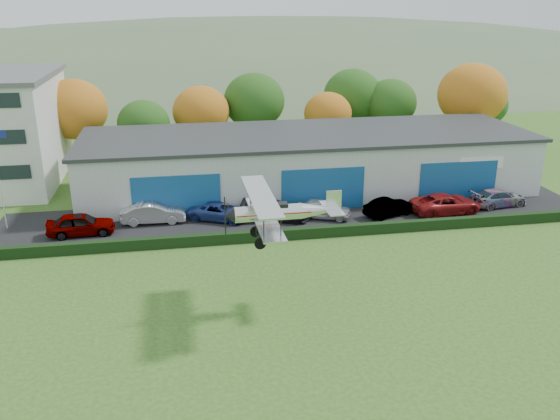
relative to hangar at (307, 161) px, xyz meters
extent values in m
plane|color=#2E571B|center=(-5.00, -27.98, -2.66)|extent=(300.00, 300.00, 0.00)
cube|color=black|center=(-2.00, -6.98, -2.63)|extent=(48.00, 9.00, 0.05)
cube|color=black|center=(-2.00, -11.78, -2.26)|extent=(46.00, 0.60, 0.80)
cube|color=#B2B7BC|center=(0.00, 0.02, -0.16)|extent=(40.00, 12.00, 5.00)
cube|color=#2D3033|center=(0.00, 0.02, 2.49)|extent=(40.60, 12.60, 0.30)
cube|color=#164B8A|center=(-12.00, -6.03, -0.86)|extent=(7.00, 0.12, 3.60)
cube|color=#164B8A|center=(0.00, -6.03, -0.86)|extent=(7.00, 0.12, 3.60)
cube|color=#164B8A|center=(12.00, -6.03, -0.86)|extent=(7.00, 0.12, 3.60)
cylinder|color=#3D2614|center=(-22.00, 12.02, -1.08)|extent=(0.36, 0.36, 3.15)
ellipsoid|color=#A85414|center=(-22.00, 12.02, 3.37)|extent=(6.84, 6.84, 6.16)
cylinder|color=#3D2614|center=(-15.00, 10.02, -1.43)|extent=(0.36, 0.36, 2.45)
ellipsoid|color=#1E4C14|center=(-15.00, 10.02, 2.03)|extent=(5.32, 5.32, 4.79)
cylinder|color=#3D2614|center=(-9.00, 12.02, -1.26)|extent=(0.36, 0.36, 2.80)
ellipsoid|color=#A85414|center=(-9.00, 12.02, 2.70)|extent=(6.08, 6.08, 5.47)
cylinder|color=#3D2614|center=(-3.00, 14.02, -1.08)|extent=(0.36, 0.36, 3.15)
ellipsoid|color=#1E4C14|center=(-3.00, 14.02, 3.37)|extent=(6.84, 6.84, 6.16)
cylinder|color=#3D2614|center=(5.00, 12.02, -1.43)|extent=(0.36, 0.36, 2.45)
ellipsoid|color=#A85414|center=(5.00, 12.02, 2.03)|extent=(5.32, 5.32, 4.79)
cylinder|color=#3D2614|center=(13.00, 14.02, -1.26)|extent=(0.36, 0.36, 2.80)
ellipsoid|color=#1E4C14|center=(13.00, 14.02, 2.70)|extent=(6.08, 6.08, 5.47)
cylinder|color=#3D2614|center=(21.00, 10.02, -0.91)|extent=(0.36, 0.36, 3.50)
ellipsoid|color=#A85414|center=(21.00, 10.02, 4.04)|extent=(7.60, 7.60, 6.84)
cylinder|color=#3D2614|center=(25.00, 14.02, -1.43)|extent=(0.36, 0.36, 2.45)
ellipsoid|color=#1E4C14|center=(25.00, 14.02, 2.03)|extent=(5.32, 5.32, 4.79)
cylinder|color=#3D2614|center=(-29.00, 16.02, -1.61)|extent=(0.36, 0.36, 2.10)
ellipsoid|color=#A85414|center=(-29.00, 16.02, 1.36)|extent=(4.56, 4.56, 4.10)
cylinder|color=#3D2614|center=(9.00, 16.02, -1.08)|extent=(0.36, 0.36, 3.15)
ellipsoid|color=#1E4C14|center=(9.00, 16.02, 3.37)|extent=(6.84, 6.84, 6.16)
ellipsoid|color=#4C6642|center=(15.00, 112.02, -18.06)|extent=(320.00, 196.00, 56.00)
ellipsoid|color=#4C6642|center=(85.00, 112.02, -12.56)|extent=(240.00, 126.00, 36.00)
imported|color=gray|center=(-19.14, -8.31, -1.77)|extent=(5.01, 2.25, 1.67)
imported|color=silver|center=(-13.87, -6.67, -1.78)|extent=(5.02, 1.80, 1.65)
imported|color=navy|center=(-8.65, -6.96, -1.92)|extent=(5.44, 4.08, 1.37)
imported|color=black|center=(-4.32, -7.75, -1.83)|extent=(5.74, 3.49, 1.55)
imported|color=silver|center=(-0.46, -7.99, -1.85)|extent=(4.80, 3.38, 1.52)
imported|color=gray|center=(5.01, -8.43, -1.88)|extent=(4.65, 2.90, 1.45)
imported|color=maroon|center=(9.74, -8.66, -1.80)|extent=(6.04, 3.21, 1.62)
imported|color=gray|center=(14.96, -7.75, -1.88)|extent=(5.24, 2.76, 1.45)
cylinder|color=silver|center=(-7.00, -21.23, 2.98)|extent=(3.71, 0.90, 0.88)
cone|color=silver|center=(-4.07, -21.21, 2.98)|extent=(2.15, 0.89, 0.88)
cone|color=black|center=(-9.09, -21.24, 2.98)|extent=(0.49, 0.88, 0.88)
cube|color=#A71513|center=(-6.70, -21.23, 3.03)|extent=(4.10, 0.92, 0.06)
cube|color=black|center=(-6.51, -21.23, 3.39)|extent=(1.17, 0.59, 0.24)
cube|color=silver|center=(-7.19, -21.23, 2.69)|extent=(1.26, 7.03, 0.10)
cube|color=silver|center=(-7.39, -21.23, 4.01)|extent=(1.36, 7.42, 0.10)
cylinder|color=black|center=(-7.61, -23.77, 3.35)|extent=(0.06, 0.06, 1.27)
cylinder|color=black|center=(-6.74, -23.76, 3.35)|extent=(0.06, 0.06, 1.27)
cylinder|color=black|center=(-7.65, -18.70, 3.35)|extent=(0.06, 0.06, 1.27)
cylinder|color=black|center=(-6.77, -18.69, 3.35)|extent=(0.06, 0.06, 1.27)
cylinder|color=black|center=(-7.39, -21.57, 3.66)|extent=(0.06, 0.21, 0.73)
cylinder|color=black|center=(-7.39, -20.89, 3.66)|extent=(0.06, 0.21, 0.73)
cylinder|color=black|center=(-7.58, -21.65, 2.15)|extent=(0.07, 0.68, 1.19)
cylinder|color=black|center=(-7.58, -20.82, 2.15)|extent=(0.07, 0.68, 1.19)
cylinder|color=black|center=(-7.58, -21.23, 1.57)|extent=(0.08, 1.85, 0.07)
cylinder|color=black|center=(-7.58, -22.11, 1.57)|extent=(0.63, 0.14, 0.62)
cylinder|color=black|center=(-7.59, -20.35, 1.57)|extent=(0.63, 0.14, 0.62)
cylinder|color=black|center=(-3.39, -21.21, 2.74)|extent=(0.36, 0.06, 0.41)
cube|color=silver|center=(-3.39, -21.21, 3.03)|extent=(0.89, 2.54, 0.06)
cube|color=silver|center=(-3.29, -21.20, 3.52)|extent=(0.88, 0.06, 1.07)
cube|color=black|center=(-9.36, -21.24, 2.98)|extent=(0.06, 0.12, 2.15)
camera|label=1|loc=(-11.62, -50.97, 13.98)|focal=37.57mm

